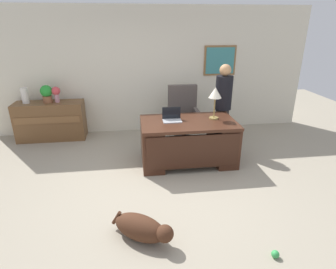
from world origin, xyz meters
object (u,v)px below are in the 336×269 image
(vase_empty, at_px, (25,96))
(potted_plant, at_px, (47,93))
(desk, at_px, (188,141))
(dog_toy_ball, at_px, (275,254))
(person_standing, at_px, (223,106))
(desk_lamp, at_px, (215,95))
(laptop, at_px, (172,117))
(credenza, at_px, (51,121))
(dog_lying, at_px, (142,228))
(vase_with_flowers, at_px, (56,93))
(armchair, at_px, (183,117))

(vase_empty, bearing_deg, potted_plant, 0.00)
(desk, relative_size, dog_toy_ball, 19.10)
(desk, distance_m, person_standing, 1.09)
(desk_lamp, relative_size, vase_empty, 1.74)
(desk, relative_size, laptop, 5.10)
(credenza, height_order, desk_lamp, desk_lamp)
(dog_lying, distance_m, vase_empty, 4.06)
(desk_lamp, relative_size, potted_plant, 1.55)
(desk_lamp, height_order, dog_toy_ball, desk_lamp)
(laptop, height_order, vase_empty, vase_empty)
(desk, height_order, vase_with_flowers, vase_with_flowers)
(armchair, bearing_deg, desk_lamp, -68.90)
(dog_lying, distance_m, vase_with_flowers, 3.77)
(credenza, distance_m, potted_plant, 0.60)
(laptop, distance_m, desk_lamp, 0.84)
(armchair, distance_m, potted_plant, 2.86)
(desk, xyz_separation_m, armchair, (0.10, 1.05, 0.09))
(dog_toy_ball, bearing_deg, laptop, 108.00)
(armchair, bearing_deg, potted_plant, 171.40)
(credenza, xyz_separation_m, desk_lamp, (3.15, -1.37, 0.80))
(desk, relative_size, vase_with_flowers, 5.05)
(credenza, relative_size, vase_empty, 4.36)
(desk_lamp, relative_size, dog_toy_ball, 6.52)
(laptop, xyz_separation_m, potted_plant, (-2.40, 1.37, 0.18))
(vase_empty, bearing_deg, desk, -25.29)
(laptop, relative_size, potted_plant, 0.89)
(desk, xyz_separation_m, laptop, (-0.28, 0.10, 0.41))
(desk, xyz_separation_m, credenza, (-2.68, 1.47, -0.01))
(dog_lying, distance_m, desk_lamp, 2.59)
(vase_with_flowers, bearing_deg, desk_lamp, -24.81)
(laptop, xyz_separation_m, vase_empty, (-2.83, 1.37, 0.14))
(desk_lamp, distance_m, dog_toy_ball, 2.67)
(credenza, distance_m, dog_lying, 3.76)
(armchair, bearing_deg, dog_toy_ball, -83.23)
(dog_lying, height_order, vase_empty, vase_empty)
(person_standing, relative_size, vase_empty, 5.13)
(dog_lying, bearing_deg, potted_plant, 118.32)
(vase_empty, bearing_deg, dog_lying, -56.25)
(dog_toy_ball, bearing_deg, desk_lamp, 90.77)
(laptop, height_order, dog_toy_ball, laptop)
(dog_lying, bearing_deg, laptop, 72.34)
(dog_lying, distance_m, laptop, 2.14)
(credenza, bearing_deg, dog_lying, -61.61)
(dog_lying, bearing_deg, credenza, 118.39)
(person_standing, relative_size, vase_with_flowers, 5.07)
(person_standing, bearing_deg, potted_plant, 166.28)
(vase_empty, xyz_separation_m, dog_toy_ball, (3.61, -3.77, -0.92))
(vase_with_flowers, bearing_deg, armchair, -9.22)
(vase_with_flowers, bearing_deg, dog_toy_ball, -51.56)
(person_standing, height_order, dog_toy_ball, person_standing)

